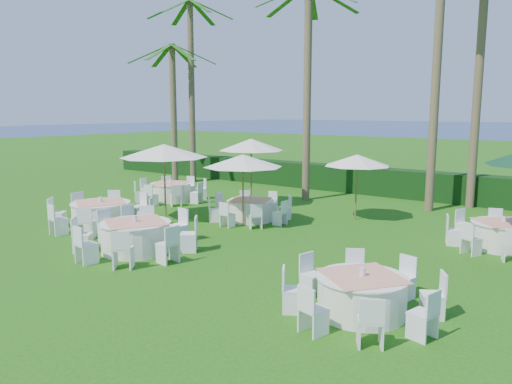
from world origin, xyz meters
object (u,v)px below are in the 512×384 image
at_px(banquet_table_b, 136,236).
at_px(banquet_table_c, 362,294).
at_px(banquet_table_e, 250,209).
at_px(umbrella_c, 251,145).
at_px(banquet_table_f, 503,235).
at_px(umbrella_a, 164,151).
at_px(umbrella_b, 243,161).
at_px(banquet_table_a, 101,214).
at_px(banquet_table_d, 171,191).
at_px(umbrella_d, 357,160).

relative_size(banquet_table_b, banquet_table_c, 1.12).
distance_m(banquet_table_e, umbrella_c, 3.35).
xyz_separation_m(banquet_table_f, umbrella_a, (-10.12, -2.99, 2.01)).
distance_m(banquet_table_f, umbrella_a, 10.74).
relative_size(umbrella_b, umbrella_c, 0.97).
bearing_deg(banquet_table_c, banquet_table_a, 171.29).
bearing_deg(banquet_table_a, banquet_table_f, 24.31).
height_order(banquet_table_d, umbrella_d, umbrella_d).
relative_size(banquet_table_d, umbrella_b, 1.16).
xyz_separation_m(banquet_table_b, umbrella_d, (2.99, 7.20, 1.64)).
height_order(banquet_table_c, umbrella_d, umbrella_d).
bearing_deg(umbrella_b, banquet_table_e, 111.32).
xyz_separation_m(banquet_table_d, umbrella_d, (7.86, 1.21, 1.68)).
bearing_deg(banquet_table_d, umbrella_d, 8.78).
height_order(banquet_table_e, banquet_table_f, banquet_table_f).
distance_m(banquet_table_a, banquet_table_f, 12.09).
bearing_deg(banquet_table_b, umbrella_a, 125.14).
bearing_deg(banquet_table_e, umbrella_d, 38.30).
xyz_separation_m(banquet_table_a, banquet_table_d, (-1.71, 4.75, -0.04)).
xyz_separation_m(umbrella_c, umbrella_d, (4.44, 0.14, -0.36)).
relative_size(banquet_table_a, banquet_table_e, 1.16).
height_order(banquet_table_f, umbrella_b, umbrella_b).
relative_size(banquet_table_d, banquet_table_f, 1.04).
relative_size(banquet_table_b, umbrella_c, 1.24).
bearing_deg(banquet_table_a, umbrella_c, 73.64).
xyz_separation_m(banquet_table_a, umbrella_d, (6.15, 5.97, 1.63)).
xyz_separation_m(banquet_table_c, banquet_table_d, (-11.53, 6.26, 0.00)).
xyz_separation_m(banquet_table_c, umbrella_a, (-8.92, 3.49, 2.01)).
relative_size(banquet_table_f, umbrella_c, 1.08).
relative_size(banquet_table_c, umbrella_a, 0.99).
bearing_deg(umbrella_d, banquet_table_a, -135.89).
xyz_separation_m(banquet_table_b, banquet_table_d, (-4.87, 5.99, -0.04)).
distance_m(umbrella_a, umbrella_d, 6.60).
height_order(banquet_table_c, umbrella_a, umbrella_a).
bearing_deg(banquet_table_e, banquet_table_d, 168.03).
bearing_deg(umbrella_a, banquet_table_d, 133.28).
height_order(banquet_table_a, umbrella_a, umbrella_a).
bearing_deg(banquet_table_f, umbrella_b, -164.43).
bearing_deg(umbrella_d, banquet_table_b, -112.53).
xyz_separation_m(banquet_table_b, banquet_table_c, (6.65, -0.27, -0.04)).
bearing_deg(banquet_table_d, banquet_table_a, -70.25).
bearing_deg(banquet_table_d, banquet_table_c, -28.49).
bearing_deg(umbrella_b, banquet_table_c, -35.28).
bearing_deg(banquet_table_a, banquet_table_b, -21.33).
bearing_deg(umbrella_a, banquet_table_a, -114.44).
height_order(banquet_table_d, umbrella_b, umbrella_b).
distance_m(banquet_table_b, banquet_table_e, 4.93).
relative_size(banquet_table_e, umbrella_b, 1.11).
relative_size(banquet_table_c, umbrella_b, 1.15).
bearing_deg(banquet_table_b, banquet_table_a, 158.67).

